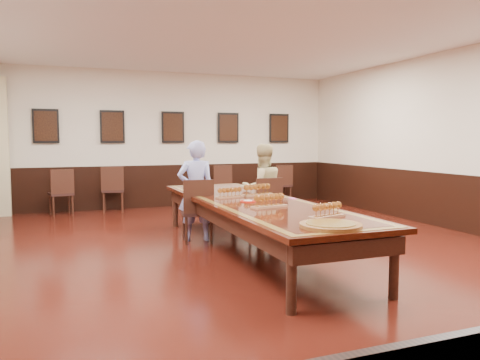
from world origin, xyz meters
name	(u,v)px	position (x,y,z in m)	size (l,w,h in m)	color
floor	(253,253)	(0.00, 0.00, -0.01)	(8.00, 10.00, 0.02)	black
ceiling	(253,23)	(0.00, 0.00, 3.21)	(8.00, 10.00, 0.02)	white
wall_back	(172,140)	(0.00, 5.01, 1.60)	(8.00, 0.02, 3.20)	beige
wall_right	(469,140)	(4.01, 0.00, 1.60)	(0.02, 10.00, 3.20)	beige
chair_man	(197,210)	(-0.55, 0.95, 0.50)	(0.47, 0.51, 1.00)	black
chair_woman	(265,206)	(0.65, 1.04, 0.49)	(0.46, 0.50, 0.98)	black
spare_chair_a	(61,192)	(-2.54, 4.50, 0.50)	(0.46, 0.51, 0.99)	black
spare_chair_b	(113,189)	(-1.45, 4.63, 0.51)	(0.48, 0.52, 1.03)	black
spare_chair_c	(220,185)	(1.13, 4.77, 0.49)	(0.46, 0.50, 0.98)	black
spare_chair_d	(281,184)	(2.69, 4.57, 0.48)	(0.45, 0.49, 0.97)	black
person_man	(196,191)	(-0.54, 1.06, 0.80)	(0.58, 0.38, 1.60)	#5561D4
person_woman	(262,189)	(0.65, 1.14, 0.77)	(0.76, 0.59, 1.54)	#D6C486
pink_phone	(292,199)	(0.60, -0.06, 0.76)	(0.08, 0.15, 0.01)	#E44CA1
wainscoting	(253,218)	(0.00, 0.00, 0.50)	(8.00, 10.00, 1.00)	black
conference_table	(253,210)	(0.00, 0.00, 0.61)	(1.40, 5.00, 0.76)	black
posters	(173,127)	(0.00, 4.94, 1.90)	(6.14, 0.04, 0.74)	black
flight_a	(230,193)	(-0.21, 0.37, 0.82)	(0.44, 0.21, 0.16)	brown
flight_b	(257,190)	(0.26, 0.44, 0.84)	(0.53, 0.27, 0.19)	brown
flight_c	(269,201)	(-0.09, -0.75, 0.83)	(0.50, 0.25, 0.18)	brown
flight_d	(327,211)	(0.20, -1.66, 0.83)	(0.48, 0.26, 0.17)	brown
red_plate_grp	(248,201)	(-0.13, -0.15, 0.76)	(0.22, 0.22, 0.03)	red
carved_platter	(331,225)	(-0.07, -2.17, 0.77)	(0.64, 0.64, 0.05)	brown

